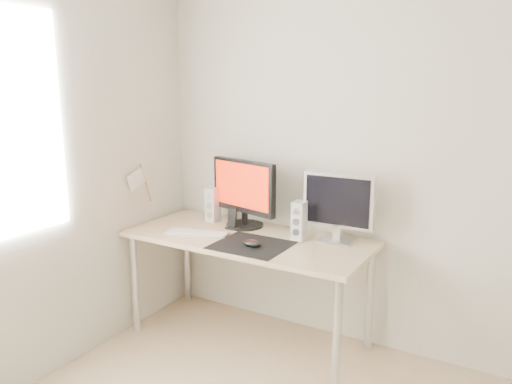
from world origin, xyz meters
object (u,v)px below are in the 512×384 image
at_px(keyboard, 197,233).
at_px(second_monitor, 338,204).
at_px(desk, 248,248).
at_px(main_monitor, 244,191).
at_px(phone_dock, 232,223).
at_px(speaker_left, 213,205).
at_px(speaker_right, 299,220).
at_px(mouse, 252,243).

bearing_deg(keyboard, second_monitor, 19.90).
height_order(desk, main_monitor, main_monitor).
distance_m(desk, main_monitor, 0.40).
distance_m(desk, phone_dock, 0.24).
distance_m(second_monitor, phone_dock, 0.75).
bearing_deg(phone_dock, second_monitor, 7.44).
bearing_deg(main_monitor, speaker_left, 178.55).
relative_size(speaker_right, keyboard, 0.56).
xyz_separation_m(second_monitor, speaker_left, (-0.95, -0.00, -0.12)).
bearing_deg(second_monitor, main_monitor, -179.19).
relative_size(desk, keyboard, 3.67).
bearing_deg(mouse, speaker_right, 59.04).
xyz_separation_m(second_monitor, keyboard, (-0.86, -0.31, -0.23)).
bearing_deg(speaker_right, second_monitor, 16.79).
xyz_separation_m(mouse, speaker_left, (-0.54, 0.36, 0.10)).
distance_m(mouse, main_monitor, 0.50).
distance_m(speaker_left, keyboard, 0.34).
relative_size(mouse, second_monitor, 0.27).
distance_m(mouse, phone_dock, 0.41).
xyz_separation_m(keyboard, phone_dock, (0.14, 0.22, 0.04)).
distance_m(desk, second_monitor, 0.65).
height_order(second_monitor, speaker_right, second_monitor).
relative_size(speaker_left, speaker_right, 1.00).
bearing_deg(mouse, keyboard, 173.30).
relative_size(mouse, speaker_right, 0.49).
distance_m(speaker_right, keyboard, 0.68).
bearing_deg(keyboard, phone_dock, 57.57).
xyz_separation_m(desk, main_monitor, (-0.14, 0.18, 0.33)).
xyz_separation_m(mouse, second_monitor, (0.41, 0.36, 0.22)).
bearing_deg(speaker_left, keyboard, -74.03).
height_order(main_monitor, second_monitor, main_monitor).
height_order(desk, second_monitor, second_monitor).
height_order(main_monitor, speaker_right, main_monitor).
xyz_separation_m(speaker_right, keyboard, (-0.63, -0.24, -0.12)).
xyz_separation_m(main_monitor, second_monitor, (0.68, 0.01, -0.01)).
xyz_separation_m(speaker_left, keyboard, (0.09, -0.31, -0.12)).
relative_size(main_monitor, keyboard, 1.25).
relative_size(mouse, keyboard, 0.27).
xyz_separation_m(second_monitor, phone_dock, (-0.72, -0.09, -0.20)).
height_order(desk, keyboard, keyboard).
xyz_separation_m(main_monitor, speaker_left, (-0.26, 0.01, -0.13)).
bearing_deg(desk, speaker_right, 21.25).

